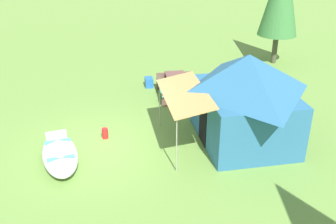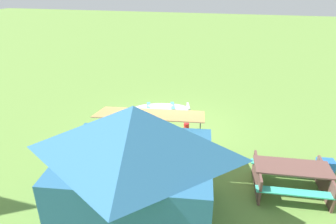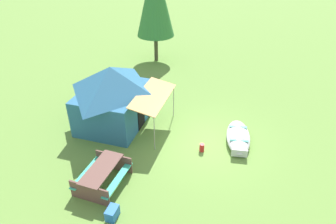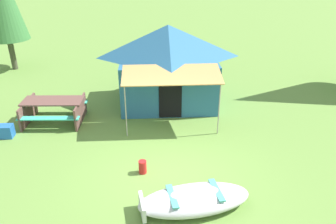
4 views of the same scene
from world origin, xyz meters
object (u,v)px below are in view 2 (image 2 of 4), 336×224
object	(u,v)px
picnic_table	(291,175)
fuel_can	(186,127)
cooler_box	(325,166)
beached_rowboat	(161,110)
canvas_cabin_tent	(136,163)

from	to	relation	value
picnic_table	fuel_can	bearing A→B (deg)	-38.98
cooler_box	fuel_can	world-z (taller)	cooler_box
cooler_box	beached_rowboat	bearing A→B (deg)	-25.66
picnic_table	cooler_box	world-z (taller)	picnic_table
picnic_table	fuel_can	size ratio (longest dim) A/B	5.86
cooler_box	picnic_table	bearing A→B (deg)	45.02
beached_rowboat	cooler_box	distance (m)	6.35
cooler_box	fuel_can	size ratio (longest dim) A/B	1.39
canvas_cabin_tent	cooler_box	world-z (taller)	canvas_cabin_tent
fuel_can	canvas_cabin_tent	bearing A→B (deg)	85.43
beached_rowboat	picnic_table	distance (m)	6.02
beached_rowboat	cooler_box	xyz separation A→B (m)	(-5.73, 2.75, -0.03)
beached_rowboat	canvas_cabin_tent	distance (m)	5.90
canvas_cabin_tent	fuel_can	distance (m)	4.67
canvas_cabin_tent	cooler_box	size ratio (longest dim) A/B	9.08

